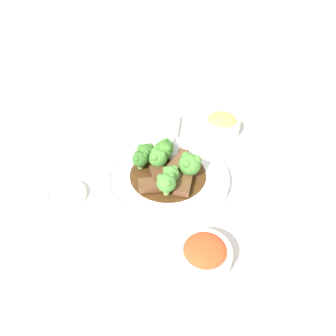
# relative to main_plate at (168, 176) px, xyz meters

# --- Properties ---
(ground_plane) EXTENTS (4.00, 4.00, 0.00)m
(ground_plane) POSITION_rel_main_plate_xyz_m (0.00, 0.00, -0.01)
(ground_plane) COLOR silver
(main_plate) EXTENTS (0.28, 0.28, 0.02)m
(main_plate) POSITION_rel_main_plate_xyz_m (0.00, 0.00, 0.00)
(main_plate) COLOR white
(main_plate) RESTS_ON ground_plane
(beef_strip_0) EXTENTS (0.06, 0.05, 0.02)m
(beef_strip_0) POSITION_rel_main_plate_xyz_m (0.00, 0.02, 0.02)
(beef_strip_0) COLOR #56331E
(beef_strip_0) RESTS_ON main_plate
(beef_strip_1) EXTENTS (0.07, 0.06, 0.01)m
(beef_strip_1) POSITION_rel_main_plate_xyz_m (-0.05, -0.01, 0.02)
(beef_strip_1) COLOR brown
(beef_strip_1) RESTS_ON main_plate
(beef_strip_2) EXTENTS (0.05, 0.06, 0.01)m
(beef_strip_2) POSITION_rel_main_plate_xyz_m (-0.00, -0.01, 0.01)
(beef_strip_2) COLOR brown
(beef_strip_2) RESTS_ON main_plate
(beef_strip_3) EXTENTS (0.07, 0.08, 0.01)m
(beef_strip_3) POSITION_rel_main_plate_xyz_m (0.02, -0.04, 0.01)
(beef_strip_3) COLOR brown
(beef_strip_3) RESTS_ON main_plate
(beef_strip_4) EXTENTS (0.05, 0.06, 0.02)m
(beef_strip_4) POSITION_rel_main_plate_xyz_m (-0.02, 0.06, 0.02)
(beef_strip_4) COLOR brown
(beef_strip_4) RESTS_ON main_plate
(broccoli_floret_0) EXTENTS (0.05, 0.05, 0.05)m
(broccoli_floret_0) POSITION_rel_main_plate_xyz_m (-0.03, -0.04, 0.04)
(broccoli_floret_0) COLOR #7FA84C
(broccoli_floret_0) RESTS_ON main_plate
(broccoli_floret_1) EXTENTS (0.04, 0.04, 0.05)m
(broccoli_floret_1) POSITION_rel_main_plate_xyz_m (0.06, 0.02, 0.04)
(broccoli_floret_1) COLOR #7FA84C
(broccoli_floret_1) RESTS_ON main_plate
(broccoli_floret_2) EXTENTS (0.04, 0.04, 0.05)m
(broccoli_floret_2) POSITION_rel_main_plate_xyz_m (0.04, -0.01, 0.04)
(broccoli_floret_2) COLOR #7FA84C
(broccoli_floret_2) RESTS_ON main_plate
(broccoli_floret_3) EXTENTS (0.04, 0.04, 0.05)m
(broccoli_floret_3) POSITION_rel_main_plate_xyz_m (0.03, 0.01, 0.04)
(broccoli_floret_3) COLOR #7FA84C
(broccoli_floret_3) RESTS_ON main_plate
(broccoli_floret_4) EXTENTS (0.04, 0.04, 0.04)m
(broccoli_floret_4) POSITION_rel_main_plate_xyz_m (-0.03, 0.01, 0.04)
(broccoli_floret_4) COLOR #7FA84C
(broccoli_floret_4) RESTS_ON main_plate
(broccoli_floret_5) EXTENTS (0.04, 0.04, 0.04)m
(broccoli_floret_5) POSITION_rel_main_plate_xyz_m (0.06, -0.03, 0.03)
(broccoli_floret_5) COLOR #7FA84C
(broccoli_floret_5) RESTS_ON main_plate
(broccoli_floret_6) EXTENTS (0.04, 0.04, 0.04)m
(broccoli_floret_6) POSITION_rel_main_plate_xyz_m (0.05, 0.04, 0.04)
(broccoli_floret_6) COLOR #7FA84C
(broccoli_floret_6) RESTS_ON main_plate
(broccoli_floret_7) EXTENTS (0.04, 0.04, 0.05)m
(broccoli_floret_7) POSITION_rel_main_plate_xyz_m (-0.05, 0.04, 0.04)
(broccoli_floret_7) COLOR #7FA84C
(broccoli_floret_7) RESTS_ON main_plate
(serving_spoon) EXTENTS (0.17, 0.14, 0.01)m
(serving_spoon) POSITION_rel_main_plate_xyz_m (0.07, -0.05, 0.02)
(serving_spoon) COLOR #B7B7BC
(serving_spoon) RESTS_ON main_plate
(side_bowl_kimchi) EXTENTS (0.10, 0.10, 0.05)m
(side_bowl_kimchi) POSITION_rel_main_plate_xyz_m (-0.22, 0.06, 0.02)
(side_bowl_kimchi) COLOR white
(side_bowl_kimchi) RESTS_ON ground_plane
(side_bowl_appetizer) EXTENTS (0.10, 0.10, 0.05)m
(side_bowl_appetizer) POSITION_rel_main_plate_xyz_m (0.08, -0.22, 0.02)
(side_bowl_appetizer) COLOR white
(side_bowl_appetizer) RESTS_ON ground_plane
(sauce_dish) EXTENTS (0.08, 0.08, 0.01)m
(sauce_dish) POSITION_rel_main_plate_xyz_m (0.07, 0.22, -0.00)
(sauce_dish) COLOR white
(sauce_dish) RESTS_ON ground_plane
(paper_napkin) EXTENTS (0.14, 0.10, 0.01)m
(paper_napkin) POSITION_rel_main_plate_xyz_m (0.21, 0.12, -0.01)
(paper_napkin) COLOR white
(paper_napkin) RESTS_ON ground_plane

